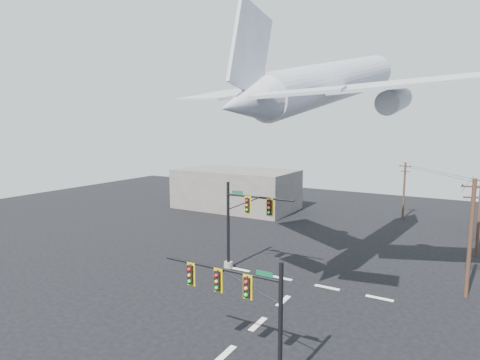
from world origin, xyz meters
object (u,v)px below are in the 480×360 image
Objects in this scene: signal_mast_near at (248,311)px; signal_mast_far at (241,225)px; utility_pole_b at (479,214)px; utility_pole_a at (470,236)px; airliner at (332,83)px; utility_pole_c at (404,189)px.

signal_mast_near is 0.91× the size of signal_mast_far.
signal_mast_far is 0.97× the size of utility_pole_b.
signal_mast_near is at bearing -140.00° from utility_pole_a.
utility_pole_a reaches higher than signal_mast_far.
signal_mast_near is at bearing -170.49° from airliner.
airliner is at bearing 9.41° from signal_mast_far.
airliner is at bearing 92.45° from signal_mast_near.
utility_pole_a is (17.32, 3.58, 0.53)m from signal_mast_far.
utility_pole_a is at bearing 11.67° from signal_mast_far.
signal_mast_far is at bearing -96.70° from utility_pole_c.
utility_pole_a is at bearing -60.92° from utility_pole_c.
airliner is (-0.62, 14.45, 12.24)m from signal_mast_near.
utility_pole_c is (9.32, 28.61, -0.07)m from signal_mast_far.
signal_mast_far is 23.36m from utility_pole_b.
signal_mast_near is 41.86m from utility_pole_c.
utility_pole_a is 11.32m from utility_pole_b.
utility_pole_c is (-8.70, 13.74, -0.14)m from utility_pole_b.
utility_pole_b is at bearing -46.32° from utility_pole_c.
utility_pole_b is (0.69, 11.29, -0.46)m from utility_pole_a.
signal_mast_near is 18.95m from airliner.
utility_pole_a is 1.11× the size of utility_pole_b.
signal_mast_near is 0.26× the size of airliner.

